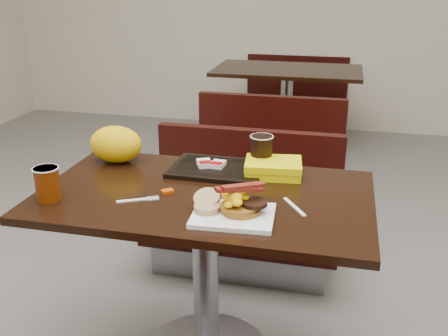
% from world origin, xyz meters
% --- Properties ---
extents(table_near, '(1.20, 0.70, 0.75)m').
position_xyz_m(table_near, '(0.00, 0.00, 0.38)').
color(table_near, black).
rests_on(table_near, floor).
extents(bench_near_n, '(1.00, 0.46, 0.72)m').
position_xyz_m(bench_near_n, '(0.00, 0.70, 0.36)').
color(bench_near_n, black).
rests_on(bench_near_n, floor).
extents(table_far, '(1.20, 0.70, 0.75)m').
position_xyz_m(table_far, '(0.00, 2.60, 0.38)').
color(table_far, black).
rests_on(table_far, floor).
extents(bench_far_s, '(1.00, 0.46, 0.72)m').
position_xyz_m(bench_far_s, '(0.00, 1.90, 0.36)').
color(bench_far_s, black).
rests_on(bench_far_s, floor).
extents(bench_far_n, '(1.00, 0.46, 0.72)m').
position_xyz_m(bench_far_n, '(0.00, 3.30, 0.36)').
color(bench_far_n, black).
rests_on(bench_far_n, floor).
extents(platter, '(0.28, 0.22, 0.02)m').
position_xyz_m(platter, '(0.14, -0.18, 0.76)').
color(platter, white).
rests_on(platter, table_near).
extents(pancake_stack, '(0.15, 0.15, 0.03)m').
position_xyz_m(pancake_stack, '(0.17, -0.16, 0.78)').
color(pancake_stack, '#8A5D17').
rests_on(pancake_stack, platter).
extents(sausage_patty, '(0.10, 0.10, 0.01)m').
position_xyz_m(sausage_patty, '(0.21, -0.15, 0.80)').
color(sausage_patty, black).
rests_on(sausage_patty, pancake_stack).
extents(scrambled_eggs, '(0.11, 0.10, 0.05)m').
position_xyz_m(scrambled_eggs, '(0.15, -0.17, 0.82)').
color(scrambled_eggs, yellow).
rests_on(scrambled_eggs, pancake_stack).
extents(bacon_strips, '(0.17, 0.15, 0.01)m').
position_xyz_m(bacon_strips, '(0.16, -0.16, 0.85)').
color(bacon_strips, '#47050C').
rests_on(bacon_strips, scrambled_eggs).
extents(muffin_bottom, '(0.10, 0.10, 0.02)m').
position_xyz_m(muffin_bottom, '(0.06, -0.18, 0.78)').
color(muffin_bottom, tan).
rests_on(muffin_bottom, platter).
extents(muffin_top, '(0.10, 0.10, 0.05)m').
position_xyz_m(muffin_top, '(0.04, -0.13, 0.79)').
color(muffin_top, tan).
rests_on(muffin_top, platter).
extents(coffee_cup_near, '(0.09, 0.09, 0.12)m').
position_xyz_m(coffee_cup_near, '(-0.52, -0.18, 0.81)').
color(coffee_cup_near, '#8B3005').
rests_on(coffee_cup_near, table_near).
extents(fork, '(0.14, 0.09, 0.00)m').
position_xyz_m(fork, '(-0.23, -0.13, 0.75)').
color(fork, white).
rests_on(fork, table_near).
extents(knife, '(0.09, 0.13, 0.00)m').
position_xyz_m(knife, '(0.33, -0.05, 0.75)').
color(knife, white).
rests_on(knife, table_near).
extents(condiment_syrup, '(0.05, 0.05, 0.01)m').
position_xyz_m(condiment_syrup, '(-0.13, -0.03, 0.76)').
color(condiment_syrup, '#B93807').
rests_on(condiment_syrup, table_near).
extents(tray, '(0.37, 0.27, 0.02)m').
position_xyz_m(tray, '(-0.01, 0.22, 0.76)').
color(tray, black).
rests_on(tray, table_near).
extents(hashbrown_sleeve_left, '(0.08, 0.09, 0.02)m').
position_xyz_m(hashbrown_sleeve_left, '(-0.06, 0.22, 0.78)').
color(hashbrown_sleeve_left, silver).
rests_on(hashbrown_sleeve_left, tray).
extents(hashbrown_sleeve_right, '(0.06, 0.07, 0.02)m').
position_xyz_m(hashbrown_sleeve_right, '(-0.01, 0.22, 0.78)').
color(hashbrown_sleeve_right, silver).
rests_on(hashbrown_sleeve_right, tray).
extents(coffee_cup_far, '(0.09, 0.09, 0.12)m').
position_xyz_m(coffee_cup_far, '(0.16, 0.28, 0.83)').
color(coffee_cup_far, black).
rests_on(coffee_cup_far, tray).
extents(clamshell, '(0.24, 0.19, 0.06)m').
position_xyz_m(clamshell, '(0.22, 0.23, 0.78)').
color(clamshell, '#E1CE03').
rests_on(clamshell, table_near).
extents(paper_bag, '(0.24, 0.18, 0.15)m').
position_xyz_m(paper_bag, '(-0.44, 0.23, 0.83)').
color(paper_bag, '#FAAA08').
rests_on(paper_bag, table_near).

